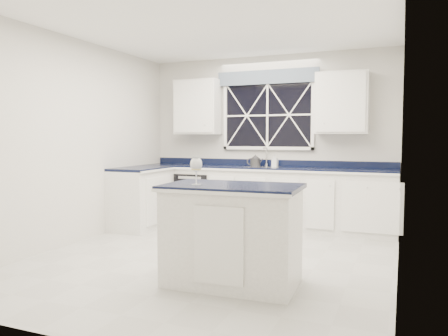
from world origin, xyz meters
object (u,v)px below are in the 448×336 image
at_px(wine_glass, 196,165).
at_px(soap_bottle, 275,161).
at_px(dishwasher, 199,197).
at_px(faucet, 266,156).
at_px(kettle, 255,161).
at_px(island, 232,234).

height_order(wine_glass, soap_bottle, wine_glass).
bearing_deg(dishwasher, soap_bottle, 5.97).
relative_size(wine_glass, soap_bottle, 1.42).
distance_m(dishwasher, wine_glass, 3.22).
relative_size(faucet, wine_glass, 1.14).
xyz_separation_m(dishwasher, soap_bottle, (1.26, 0.13, 0.62)).
bearing_deg(kettle, wine_glass, -104.09).
height_order(island, wine_glass, wine_glass).
distance_m(dishwasher, faucet, 1.31).
xyz_separation_m(island, soap_bottle, (-0.38, 2.82, 0.55)).
xyz_separation_m(kettle, wine_glass, (0.39, -2.94, 0.11)).
distance_m(faucet, kettle, 0.19).
xyz_separation_m(dishwasher, island, (1.64, -2.69, 0.07)).
bearing_deg(dishwasher, faucet, 10.02).
bearing_deg(kettle, faucet, 9.49).
bearing_deg(kettle, dishwasher, 164.47).
xyz_separation_m(faucet, soap_bottle, (0.16, -0.06, -0.07)).
distance_m(island, soap_bottle, 2.90).
height_order(faucet, wine_glass, faucet).
relative_size(island, soap_bottle, 7.02).
xyz_separation_m(dishwasher, wine_glass, (1.34, -2.84, 0.73)).
height_order(kettle, wine_glass, wine_glass).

